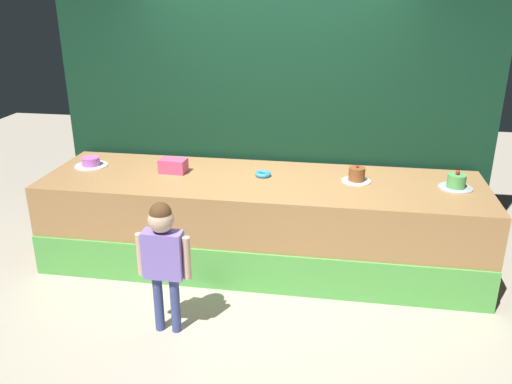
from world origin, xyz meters
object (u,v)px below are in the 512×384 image
(child_figure, at_px, (163,251))
(cake_center, at_px, (357,175))
(donut, at_px, (263,174))
(cake_left, at_px, (91,163))
(pink_box, at_px, (173,166))
(cake_right, at_px, (456,182))

(child_figure, xyz_separation_m, cake_center, (1.38, 1.27, 0.21))
(child_figure, bearing_deg, donut, 67.31)
(cake_left, bearing_deg, pink_box, -3.17)
(cake_center, bearing_deg, pink_box, -179.18)
(donut, xyz_separation_m, cake_center, (0.84, -0.00, 0.04))
(cake_left, bearing_deg, donut, -0.68)
(child_figure, bearing_deg, pink_box, 103.91)
(child_figure, height_order, cake_left, child_figure)
(donut, xyz_separation_m, cake_left, (-1.69, 0.02, 0.01))
(cake_left, distance_m, cake_right, 3.37)
(donut, relative_size, cake_right, 0.51)
(child_figure, relative_size, cake_center, 4.04)
(donut, distance_m, cake_right, 1.69)
(child_figure, distance_m, donut, 1.39)
(cake_left, height_order, cake_center, cake_center)
(pink_box, relative_size, cake_right, 0.85)
(pink_box, distance_m, donut, 0.84)
(cake_left, relative_size, cake_right, 1.09)
(child_figure, distance_m, cake_right, 2.55)
(cake_right, bearing_deg, child_figure, -150.82)
(cake_center, bearing_deg, child_figure, -137.23)
(child_figure, xyz_separation_m, cake_right, (2.22, 1.24, 0.21))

